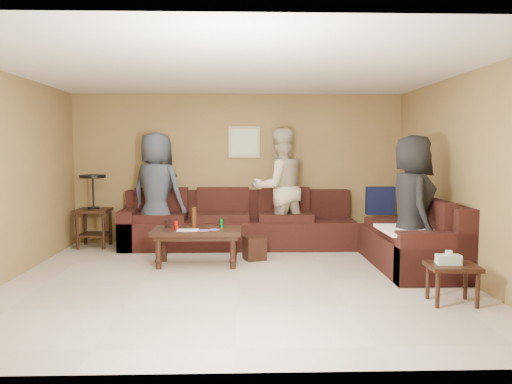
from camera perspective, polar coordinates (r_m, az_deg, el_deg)
room at (r=5.92m, az=-2.18°, el=5.67°), size 5.60×5.50×2.50m
sectional_sofa at (r=7.58m, az=4.12°, el=-4.63°), size 4.65×2.90×0.97m
coffee_table at (r=6.86m, az=-6.76°, el=-4.83°), size 1.21×0.62×0.78m
end_table_left at (r=8.46m, az=-18.07°, el=-1.90°), size 0.52×0.52×1.17m
side_table_right at (r=5.54m, az=21.46°, el=-8.19°), size 0.52×0.43×0.55m
waste_bin at (r=7.19m, az=-0.18°, el=-6.43°), size 0.35×0.35×0.33m
wall_art at (r=8.40m, az=-1.37°, el=5.73°), size 0.52×0.04×0.52m
person_left at (r=7.98m, az=-11.25°, el=0.09°), size 1.07×0.91×1.85m
person_middle at (r=7.96m, az=2.72°, el=0.43°), size 1.13×1.00×1.92m
person_right at (r=6.55m, az=17.41°, el=-1.47°), size 0.60×0.89×1.76m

